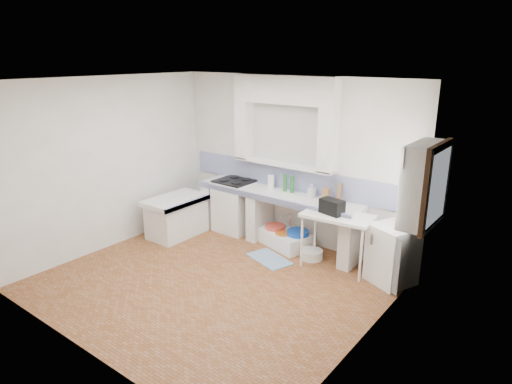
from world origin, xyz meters
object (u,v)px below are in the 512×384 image
Objects in this scene: stove at (236,206)px; sink at (283,238)px; side_table at (337,242)px; fridge at (392,254)px.

stove reaches higher than sink.
side_table is at bearing -6.20° from stove.
fridge reaches higher than side_table.
fridge reaches higher than sink.
side_table reaches higher than sink.
sink is 0.95× the size of side_table.
sink is 1.15× the size of fridge.
fridge is (1.94, -0.14, 0.31)m from sink.
stove is at bearing 168.38° from side_table.
stove is 1.13m from sink.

